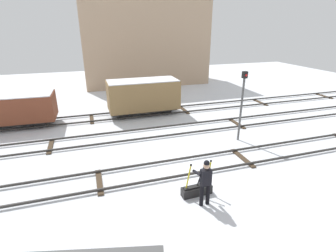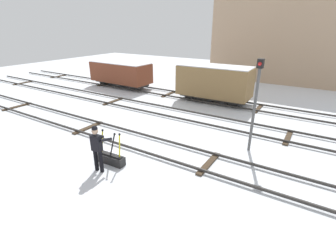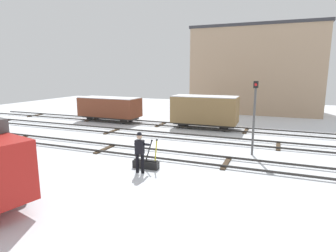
% 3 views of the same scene
% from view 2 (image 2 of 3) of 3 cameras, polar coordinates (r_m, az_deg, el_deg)
% --- Properties ---
extents(ground_plane, '(60.00, 60.00, 0.00)m').
position_cam_2_polar(ground_plane, '(11.74, -6.61, -4.08)').
color(ground_plane, silver).
extents(track_main_line, '(44.00, 1.94, 0.18)m').
position_cam_2_polar(track_main_line, '(11.70, -6.63, -3.62)').
color(track_main_line, '#2D2B28').
rests_on(track_main_line, ground_plane).
extents(track_siding_near, '(44.00, 1.94, 0.18)m').
position_cam_2_polar(track_siding_near, '(15.08, 3.73, 2.60)').
color(track_siding_near, '#2D2B28').
rests_on(track_siding_near, ground_plane).
extents(track_siding_far, '(44.00, 1.94, 0.18)m').
position_cam_2_polar(track_siding_far, '(18.44, 9.54, 6.01)').
color(track_siding_far, '#2D2B28').
rests_on(track_siding_far, ground_plane).
extents(switch_lever_frame, '(1.26, 0.42, 1.45)m').
position_cam_2_polar(switch_lever_frame, '(10.25, -13.09, -7.19)').
color(switch_lever_frame, black).
rests_on(switch_lever_frame, ground_plane).
extents(rail_worker, '(0.56, 0.72, 1.88)m').
position_cam_2_polar(rail_worker, '(9.49, -16.06, -4.39)').
color(rail_worker, black).
rests_on(rail_worker, ground_plane).
extents(signal_post, '(0.24, 0.32, 3.99)m').
position_cam_2_polar(signal_post, '(10.82, 19.67, 6.23)').
color(signal_post, '#4C4C4C').
rests_on(signal_post, ground_plane).
extents(apartment_building, '(13.65, 7.12, 9.26)m').
position_cam_2_polar(apartment_building, '(28.60, 26.25, 19.11)').
color(apartment_building, tan).
rests_on(apartment_building, ground_plane).
extents(freight_car_mid_siding, '(5.12, 2.23, 2.60)m').
position_cam_2_polar(freight_car_mid_siding, '(18.01, 10.67, 10.06)').
color(freight_car_mid_siding, '#2D2B28').
rests_on(freight_car_mid_siding, ground_plane).
extents(freight_car_back_track, '(5.68, 2.32, 2.19)m').
position_cam_2_polar(freight_car_back_track, '(22.74, -10.93, 12.03)').
color(freight_car_back_track, '#2D2B28').
rests_on(freight_car_back_track, ground_plane).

